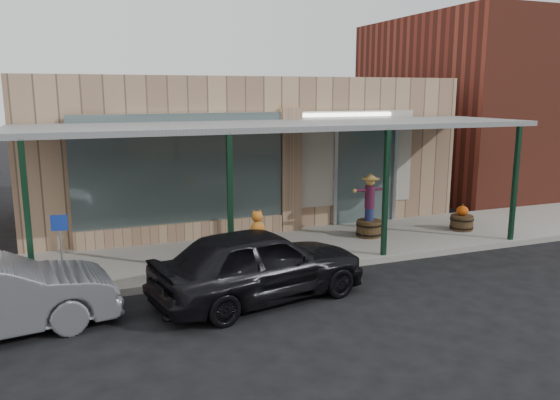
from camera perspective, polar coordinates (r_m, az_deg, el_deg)
name	(u,v)px	position (r m, az deg, el deg)	size (l,w,h in m)	color
ground	(360,306)	(10.17, 8.35, -10.86)	(120.00, 120.00, 0.00)	black
sidewalk	(287,249)	(13.22, 0.70, -5.16)	(40.00, 3.20, 0.15)	gray
storefront	(233,148)	(17.09, -4.97, 5.44)	(12.00, 6.25, 4.20)	tan
awning	(288,127)	(12.67, 0.80, 7.63)	(12.00, 3.00, 3.04)	slate
block_buildings_near	(281,93)	(18.63, 0.08, 11.11)	(61.00, 8.00, 8.00)	maroon
barrel_scarecrow	(369,215)	(14.14, 9.30, -1.58)	(0.99, 0.75, 1.64)	#503B20
barrel_pumpkin	(462,221)	(15.48, 18.46, -2.06)	(0.66, 0.66, 0.71)	#503B20
handicap_sign	(61,242)	(10.93, -21.95, -4.07)	(0.29, 0.08, 1.43)	gray
parked_sedan	(260,264)	(10.12, -2.15, -6.67)	(4.31, 2.42, 1.49)	black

